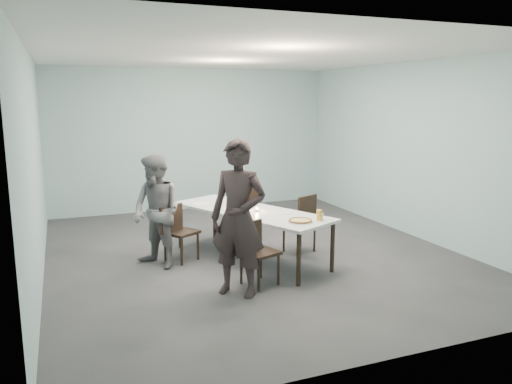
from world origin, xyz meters
name	(u,v)px	position (x,y,z in m)	size (l,w,h in m)	color
ground	(251,253)	(0.00, 0.00, 0.00)	(7.00, 7.00, 0.00)	#333335
room_shell	(251,122)	(0.00, 0.00, 2.03)	(6.02, 7.02, 3.01)	#9ABFC2
table	(250,214)	(-0.12, -0.27, 0.69)	(1.91, 2.74, 0.75)	white
chair_near_left	(255,248)	(-0.46, -1.33, 0.50)	(0.65, 0.54, 0.87)	black
chair_far_left	(177,229)	(-1.16, 0.00, 0.50)	(0.64, 0.58, 0.87)	black
chair_near_right	(303,220)	(0.79, -0.19, 0.50)	(0.65, 0.55, 0.87)	black
chair_far_right	(245,209)	(0.21, 0.84, 0.50)	(0.64, 0.49, 0.87)	black
diner_near	(238,218)	(-0.74, -1.49, 0.96)	(0.70, 0.46, 1.91)	black
diner_far	(157,212)	(-1.47, -0.12, 0.81)	(0.78, 0.61, 1.61)	slate
pizza	(300,221)	(0.24, -1.20, 0.77)	(0.34, 0.34, 0.04)	white
side_plate	(286,213)	(0.28, -0.66, 0.76)	(0.18, 0.18, 0.01)	white
beer_glass	(319,215)	(0.51, -1.23, 0.82)	(0.08, 0.08, 0.15)	gold
water_tumbler	(320,217)	(0.54, -1.19, 0.80)	(0.08, 0.08, 0.09)	silver
tealight	(257,210)	(-0.07, -0.40, 0.77)	(0.06, 0.06, 0.05)	silver
amber_tumbler	(218,202)	(-0.43, 0.31, 0.79)	(0.07, 0.07, 0.08)	gold
menu	(201,204)	(-0.68, 0.43, 0.75)	(0.30, 0.22, 0.01)	silver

